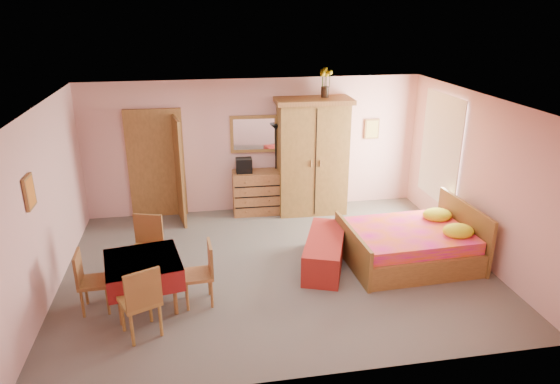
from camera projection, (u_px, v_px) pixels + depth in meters
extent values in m
plane|color=#6A645D|center=(277.00, 267.00, 7.85)|extent=(6.50, 6.50, 0.00)
plane|color=brown|center=(277.00, 103.00, 6.94)|extent=(6.50, 6.50, 0.00)
cube|color=#E1A6A3|center=(255.00, 146.00, 9.70)|extent=(6.50, 0.10, 2.60)
cube|color=#E1A6A3|center=(318.00, 274.00, 5.09)|extent=(6.50, 0.10, 2.60)
cube|color=#E1A6A3|center=(45.00, 204.00, 6.87)|extent=(0.10, 5.00, 2.60)
cube|color=#E1A6A3|center=(478.00, 178.00, 7.93)|extent=(0.10, 5.00, 2.60)
cube|color=#9E6B35|center=(157.00, 165.00, 9.46)|extent=(1.06, 0.12, 2.15)
cube|color=white|center=(441.00, 149.00, 8.97)|extent=(0.08, 1.40, 1.95)
cube|color=orange|center=(29.00, 192.00, 6.18)|extent=(0.04, 0.32, 0.42)
cube|color=#D8BF59|center=(372.00, 129.00, 9.97)|extent=(0.30, 0.04, 0.40)
cube|color=#985E33|center=(256.00, 192.00, 9.77)|extent=(0.92, 0.48, 0.86)
cube|color=white|center=(254.00, 134.00, 9.57)|extent=(0.92, 0.10, 0.72)
cube|color=black|center=(244.00, 165.00, 9.53)|extent=(0.31, 0.23, 0.28)
cube|color=black|center=(276.00, 168.00, 9.80)|extent=(0.26, 0.26, 1.74)
cube|color=olive|center=(312.00, 157.00, 9.62)|extent=(1.46, 0.79, 2.26)
cube|color=gold|center=(325.00, 83.00, 9.22)|extent=(0.22, 0.22, 0.54)
cube|color=#E81695|center=(409.00, 235.00, 7.88)|extent=(2.05, 1.64, 0.92)
cube|color=maroon|center=(325.00, 251.00, 7.82)|extent=(1.03, 1.58, 0.49)
cube|color=maroon|center=(145.00, 283.00, 6.75)|extent=(1.12, 1.12, 0.70)
cube|color=#A57838|center=(139.00, 300.00, 6.11)|extent=(0.58, 0.58, 0.97)
cube|color=#AB7C3A|center=(145.00, 250.00, 7.37)|extent=(0.55, 0.55, 0.97)
cube|color=olive|center=(95.00, 281.00, 6.63)|extent=(0.41, 0.41, 0.87)
cube|color=#A96D39|center=(198.00, 274.00, 6.77)|extent=(0.43, 0.43, 0.89)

